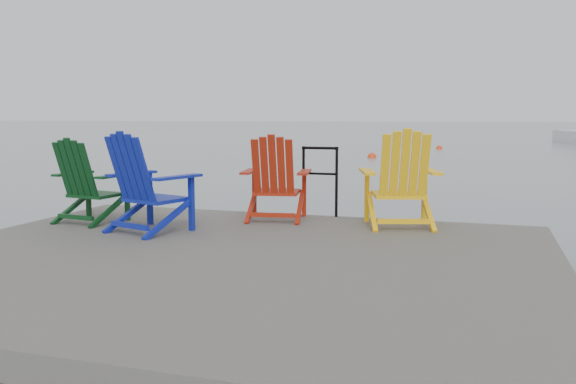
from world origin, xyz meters
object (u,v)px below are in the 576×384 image
(chair_red, at_px, (275,178))
(handrail, at_px, (320,174))
(chair_yellow, at_px, (401,179))
(chair_green, at_px, (88,181))
(chair_blue, at_px, (146,183))
(buoy_b, at_px, (439,149))
(buoy_a, at_px, (372,157))

(chair_red, bearing_deg, handrail, 37.17)
(handrail, xyz_separation_m, chair_yellow, (1.10, -0.49, 0.02))
(chair_green, height_order, chair_blue, chair_blue)
(chair_blue, distance_m, chair_yellow, 2.90)
(buoy_b, bearing_deg, buoy_a, -105.62)
(chair_yellow, xyz_separation_m, buoy_b, (-1.38, 27.73, -1.06))
(chair_yellow, height_order, buoy_b, chair_yellow)
(buoy_a, relative_size, buoy_b, 1.12)
(chair_green, distance_m, buoy_b, 28.67)
(chair_red, distance_m, buoy_b, 27.74)
(handrail, height_order, chair_yellow, chair_yellow)
(handrail, height_order, buoy_b, handrail)
(chair_yellow, relative_size, buoy_a, 2.78)
(buoy_a, bearing_deg, chair_blue, -87.11)
(chair_green, height_order, buoy_a, chair_green)
(chair_yellow, distance_m, buoy_b, 27.78)
(chair_blue, bearing_deg, chair_red, 63.95)
(chair_red, height_order, buoy_a, chair_red)
(handrail, relative_size, chair_red, 0.87)
(chair_green, height_order, chair_red, chair_red)
(chair_green, xyz_separation_m, chair_red, (2.11, 0.84, 0.02))
(chair_blue, relative_size, chair_red, 1.05)
(buoy_b, bearing_deg, chair_red, -90.34)
(handrail, xyz_separation_m, chair_red, (-0.44, -0.48, -0.02))
(handrail, bearing_deg, chair_yellow, -24.08)
(chair_yellow, bearing_deg, buoy_a, 83.98)
(handrail, height_order, chair_red, chair_red)
(chair_green, xyz_separation_m, buoy_a, (-0.05, 20.27, -1.01))
(chair_green, distance_m, buoy_a, 20.30)
(buoy_a, distance_m, buoy_b, 8.61)
(chair_green, bearing_deg, handrail, 35.21)
(chair_yellow, bearing_deg, chair_red, 162.98)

